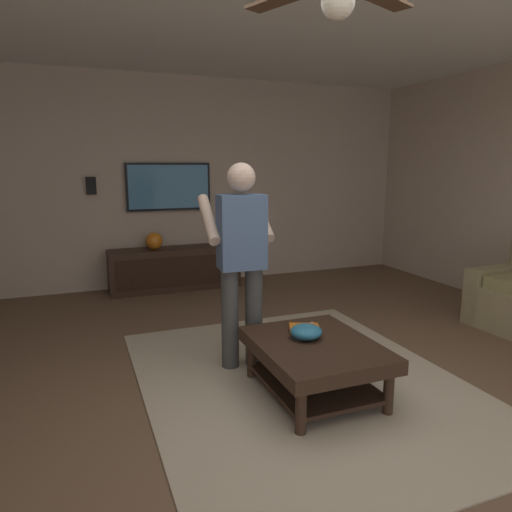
# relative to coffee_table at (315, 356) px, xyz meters

# --- Properties ---
(ground_plane) EXTENTS (8.95, 8.95, 0.00)m
(ground_plane) POSITION_rel_coffee_table_xyz_m (-0.18, 0.13, -0.30)
(ground_plane) COLOR brown
(wall_back_tv) EXTENTS (0.10, 6.85, 2.78)m
(wall_back_tv) POSITION_rel_coffee_table_xyz_m (3.60, 0.13, 1.09)
(wall_back_tv) COLOR #BCA893
(wall_back_tv) RESTS_ON ground
(area_rug) EXTENTS (2.94, 2.31, 0.01)m
(area_rug) POSITION_rel_coffee_table_xyz_m (0.20, 0.00, -0.29)
(area_rug) COLOR tan
(area_rug) RESTS_ON ground
(coffee_table) EXTENTS (1.00, 0.80, 0.40)m
(coffee_table) POSITION_rel_coffee_table_xyz_m (0.00, 0.00, 0.00)
(coffee_table) COLOR #332116
(coffee_table) RESTS_ON ground
(media_console) EXTENTS (0.45, 1.70, 0.55)m
(media_console) POSITION_rel_coffee_table_xyz_m (3.26, 0.32, -0.02)
(media_console) COLOR #332116
(media_console) RESTS_ON ground
(tv) EXTENTS (0.05, 1.12, 0.63)m
(tv) POSITION_rel_coffee_table_xyz_m (3.51, 0.32, 1.04)
(tv) COLOR black
(person_standing) EXTENTS (0.55, 0.56, 1.64)m
(person_standing) POSITION_rel_coffee_table_xyz_m (0.67, 0.31, 0.64)
(person_standing) COLOR #3F3F3F
(person_standing) RESTS_ON ground
(bowl) EXTENTS (0.23, 0.23, 0.10)m
(bowl) POSITION_rel_coffee_table_xyz_m (0.08, 0.03, 0.16)
(bowl) COLOR teal
(bowl) RESTS_ON coffee_table
(remote_white) EXTENTS (0.09, 0.16, 0.02)m
(remote_white) POSITION_rel_coffee_table_xyz_m (0.28, -0.09, 0.12)
(remote_white) COLOR white
(remote_white) RESTS_ON coffee_table
(remote_black) EXTENTS (0.09, 0.16, 0.02)m
(remote_black) POSITION_rel_coffee_table_xyz_m (0.07, 0.07, 0.12)
(remote_black) COLOR black
(remote_black) RESTS_ON coffee_table
(remote_grey) EXTENTS (0.07, 0.16, 0.02)m
(remote_grey) POSITION_rel_coffee_table_xyz_m (0.15, 0.02, 0.12)
(remote_grey) COLOR slate
(remote_grey) RESTS_ON coffee_table
(book) EXTENTS (0.23, 0.26, 0.04)m
(book) POSITION_rel_coffee_table_xyz_m (0.23, -0.03, 0.12)
(book) COLOR orange
(book) RESTS_ON coffee_table
(vase_round) EXTENTS (0.22, 0.22, 0.22)m
(vase_round) POSITION_rel_coffee_table_xyz_m (3.27, 0.58, 0.36)
(vase_round) COLOR orange
(vase_round) RESTS_ON media_console
(wall_speaker_left) EXTENTS (0.06, 0.12, 0.22)m
(wall_speaker_left) POSITION_rel_coffee_table_xyz_m (3.52, -0.69, 1.08)
(wall_speaker_left) COLOR black
(wall_speaker_right) EXTENTS (0.06, 0.12, 0.22)m
(wall_speaker_right) POSITION_rel_coffee_table_xyz_m (3.52, 1.30, 1.07)
(wall_speaker_right) COLOR black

